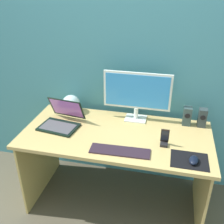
{
  "coord_description": "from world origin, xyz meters",
  "views": [
    {
      "loc": [
        0.37,
        -1.72,
        1.82
      ],
      "look_at": [
        -0.03,
        -0.02,
        0.91
      ],
      "focal_mm": 42.09,
      "sensor_mm": 36.0,
      "label": 1
    }
  ],
  "objects_px": {
    "speaker_right": "(202,118)",
    "laptop": "(61,120)",
    "keyboard_external": "(120,151)",
    "monitor": "(137,94)",
    "mouse": "(194,160)",
    "speaker_near_monitor": "(187,116)",
    "phone_in_dock": "(164,139)",
    "fishbowl": "(71,104)"
  },
  "relations": [
    {
      "from": "speaker_right",
      "to": "laptop",
      "type": "relative_size",
      "value": 0.46
    },
    {
      "from": "speaker_right",
      "to": "keyboard_external",
      "type": "relative_size",
      "value": 0.37
    },
    {
      "from": "monitor",
      "to": "mouse",
      "type": "xyz_separation_m",
      "value": [
        0.46,
        -0.5,
        -0.22
      ]
    },
    {
      "from": "speaker_near_monitor",
      "to": "phone_in_dock",
      "type": "xyz_separation_m",
      "value": [
        -0.16,
        -0.34,
        -0.03
      ]
    },
    {
      "from": "fishbowl",
      "to": "mouse",
      "type": "xyz_separation_m",
      "value": [
        1.06,
        -0.51,
        -0.06
      ]
    },
    {
      "from": "keyboard_external",
      "to": "phone_in_dock",
      "type": "distance_m",
      "value": 0.34
    },
    {
      "from": "speaker_right",
      "to": "phone_in_dock",
      "type": "relative_size",
      "value": 1.14
    },
    {
      "from": "keyboard_external",
      "to": "mouse",
      "type": "relative_size",
      "value": 4.28
    },
    {
      "from": "speaker_right",
      "to": "speaker_near_monitor",
      "type": "distance_m",
      "value": 0.12
    },
    {
      "from": "laptop",
      "to": "fishbowl",
      "type": "relative_size",
      "value": 2.1
    },
    {
      "from": "laptop",
      "to": "phone_in_dock",
      "type": "distance_m",
      "value": 0.85
    },
    {
      "from": "fishbowl",
      "to": "phone_in_dock",
      "type": "xyz_separation_m",
      "value": [
        0.85,
        -0.35,
        -0.03
      ]
    },
    {
      "from": "monitor",
      "to": "speaker_near_monitor",
      "type": "bearing_deg",
      "value": 1.02
    },
    {
      "from": "speaker_near_monitor",
      "to": "fishbowl",
      "type": "distance_m",
      "value": 1.01
    },
    {
      "from": "speaker_right",
      "to": "keyboard_external",
      "type": "bearing_deg",
      "value": -139.37
    },
    {
      "from": "monitor",
      "to": "speaker_right",
      "type": "height_order",
      "value": "monitor"
    },
    {
      "from": "speaker_near_monitor",
      "to": "speaker_right",
      "type": "bearing_deg",
      "value": 0.0
    },
    {
      "from": "monitor",
      "to": "keyboard_external",
      "type": "relative_size",
      "value": 1.31
    },
    {
      "from": "speaker_near_monitor",
      "to": "laptop",
      "type": "distance_m",
      "value": 1.04
    },
    {
      "from": "speaker_near_monitor",
      "to": "fishbowl",
      "type": "height_order",
      "value": "fishbowl"
    },
    {
      "from": "monitor",
      "to": "laptop",
      "type": "bearing_deg",
      "value": -157.91
    },
    {
      "from": "laptop",
      "to": "mouse",
      "type": "distance_m",
      "value": 1.08
    },
    {
      "from": "fishbowl",
      "to": "speaker_right",
      "type": "bearing_deg",
      "value": -0.09
    },
    {
      "from": "speaker_right",
      "to": "speaker_near_monitor",
      "type": "xyz_separation_m",
      "value": [
        -0.12,
        -0.0,
        0.0
      ]
    },
    {
      "from": "speaker_right",
      "to": "fishbowl",
      "type": "xyz_separation_m",
      "value": [
        -1.13,
        0.0,
        -0.0
      ]
    },
    {
      "from": "fishbowl",
      "to": "monitor",
      "type": "bearing_deg",
      "value": -0.9
    },
    {
      "from": "speaker_right",
      "to": "laptop",
      "type": "distance_m",
      "value": 1.15
    },
    {
      "from": "speaker_right",
      "to": "speaker_near_monitor",
      "type": "bearing_deg",
      "value": -180.0
    },
    {
      "from": "speaker_near_monitor",
      "to": "phone_in_dock",
      "type": "relative_size",
      "value": 1.15
    },
    {
      "from": "monitor",
      "to": "mouse",
      "type": "relative_size",
      "value": 5.6
    },
    {
      "from": "speaker_near_monitor",
      "to": "mouse",
      "type": "xyz_separation_m",
      "value": [
        0.04,
        -0.51,
        -0.06
      ]
    },
    {
      "from": "fishbowl",
      "to": "keyboard_external",
      "type": "xyz_separation_m",
      "value": [
        0.55,
        -0.5,
        -0.07
      ]
    },
    {
      "from": "speaker_right",
      "to": "mouse",
      "type": "relative_size",
      "value": 1.57
    },
    {
      "from": "laptop",
      "to": "mouse",
      "type": "relative_size",
      "value": 3.43
    },
    {
      "from": "mouse",
      "to": "speaker_near_monitor",
      "type": "bearing_deg",
      "value": 104.05
    },
    {
      "from": "speaker_near_monitor",
      "to": "monitor",
      "type": "bearing_deg",
      "value": -178.98
    },
    {
      "from": "monitor",
      "to": "speaker_right",
      "type": "distance_m",
      "value": 0.57
    },
    {
      "from": "fishbowl",
      "to": "keyboard_external",
      "type": "height_order",
      "value": "fishbowl"
    },
    {
      "from": "speaker_near_monitor",
      "to": "laptop",
      "type": "height_order",
      "value": "laptop"
    },
    {
      "from": "speaker_right",
      "to": "laptop",
      "type": "bearing_deg",
      "value": -167.73
    },
    {
      "from": "keyboard_external",
      "to": "mouse",
      "type": "xyz_separation_m",
      "value": [
        0.5,
        -0.01,
        0.02
      ]
    },
    {
      "from": "monitor",
      "to": "phone_in_dock",
      "type": "relative_size",
      "value": 4.08
    }
  ]
}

